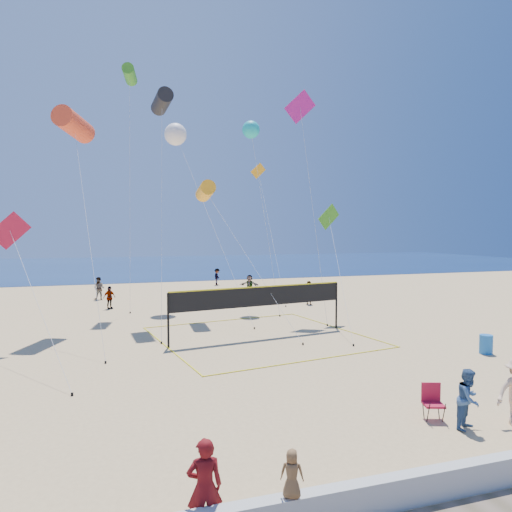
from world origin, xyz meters
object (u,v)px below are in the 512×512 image
object	(u,v)px
trash_barrel	(486,344)
volleyball_net	(260,302)
camp_chair	(432,399)
woman	(205,487)

from	to	relation	value
trash_barrel	volleyball_net	world-z (taller)	volleyball_net
camp_chair	trash_barrel	distance (m)	8.29
woman	trash_barrel	distance (m)	15.65
woman	volleyball_net	size ratio (longest dim) A/B	0.16
woman	volleyball_net	distance (m)	14.66
trash_barrel	volleyball_net	bearing A→B (deg)	144.61
woman	camp_chair	xyz separation A→B (m)	(6.89, 2.88, -0.30)
woman	trash_barrel	bearing A→B (deg)	-145.60
woman	camp_chair	bearing A→B (deg)	-152.88
woman	camp_chair	distance (m)	7.48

